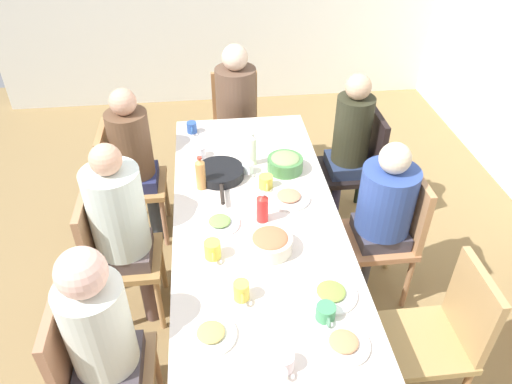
% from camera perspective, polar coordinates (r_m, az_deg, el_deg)
% --- Properties ---
extents(ground_plane, '(7.13, 7.13, 0.00)m').
position_cam_1_polar(ground_plane, '(3.32, 0.00, -12.23)').
color(ground_plane, olive).
extents(dining_table, '(2.28, 0.95, 0.73)m').
position_cam_1_polar(dining_table, '(2.85, 0.00, -3.53)').
color(dining_table, silver).
rests_on(dining_table, ground_plane).
extents(chair_0, '(0.40, 0.40, 0.90)m').
position_cam_1_polar(chair_0, '(2.51, -18.66, -18.73)').
color(chair_0, tan).
rests_on(chair_0, ground_plane).
extents(person_0, '(0.30, 0.30, 1.23)m').
position_cam_1_polar(person_0, '(2.32, -17.50, -15.61)').
color(person_0, '#453F3A').
rests_on(person_0, ground_plane).
extents(chair_1, '(0.40, 0.40, 0.90)m').
position_cam_1_polar(chair_1, '(3.13, 15.72, -4.32)').
color(chair_1, '#B27951').
rests_on(chair_1, ground_plane).
extents(person_1, '(0.33, 0.33, 1.14)m').
position_cam_1_polar(person_1, '(2.99, 14.67, -1.89)').
color(person_1, '#403E42').
rests_on(person_1, ground_plane).
extents(chair_2, '(0.40, 0.40, 0.90)m').
position_cam_1_polar(chair_2, '(3.00, -16.52, -6.74)').
color(chair_2, '#AB814B').
rests_on(chair_2, ground_plane).
extents(person_2, '(0.32, 0.32, 1.24)m').
position_cam_1_polar(person_2, '(2.83, -15.54, -3.32)').
color(person_2, brown).
rests_on(person_2, ground_plane).
extents(chair_3, '(0.40, 0.40, 0.90)m').
position_cam_1_polar(chair_3, '(4.18, -2.37, 8.45)').
color(chair_3, '#B67D4D').
rests_on(chair_3, ground_plane).
extents(person_3, '(0.33, 0.33, 1.20)m').
position_cam_1_polar(person_3, '(4.01, -2.34, 10.51)').
color(person_3, '#473845').
rests_on(person_3, ground_plane).
extents(chair_5, '(0.40, 0.40, 0.90)m').
position_cam_1_polar(chair_5, '(2.67, 21.17, -14.98)').
color(chair_5, '#A6874F').
rests_on(chair_5, ground_plane).
extents(chair_6, '(0.40, 0.40, 0.90)m').
position_cam_1_polar(chair_6, '(3.70, 11.91, 3.38)').
color(chair_6, black).
rests_on(chair_6, ground_plane).
extents(person_6, '(0.30, 0.30, 1.21)m').
position_cam_1_polar(person_6, '(3.57, 10.88, 5.92)').
color(person_6, '#2E2C4D').
rests_on(person_6, ground_plane).
extents(chair_7, '(0.40, 0.40, 0.90)m').
position_cam_1_polar(chair_7, '(3.58, -15.10, 1.64)').
color(chair_7, '#B5844D').
rests_on(chair_7, ground_plane).
extents(person_7, '(0.30, 0.30, 1.19)m').
position_cam_1_polar(person_7, '(3.46, -14.09, 4.30)').
color(person_7, '#262C43').
rests_on(person_7, ground_plane).
extents(plate_0, '(0.26, 0.26, 0.04)m').
position_cam_1_polar(plate_0, '(2.90, 3.87, -0.61)').
color(plate_0, silver).
rests_on(plate_0, dining_table).
extents(plate_1, '(0.25, 0.25, 0.04)m').
position_cam_1_polar(plate_1, '(2.38, 8.77, -11.62)').
color(plate_1, white).
rests_on(plate_1, dining_table).
extents(plate_2, '(0.22, 0.22, 0.04)m').
position_cam_1_polar(plate_2, '(2.72, -4.27, -3.60)').
color(plate_2, white).
rests_on(plate_2, dining_table).
extents(plate_3, '(0.23, 0.23, 0.04)m').
position_cam_1_polar(plate_3, '(2.21, 10.21, -17.05)').
color(plate_3, silver).
rests_on(plate_3, dining_table).
extents(plate_4, '(0.23, 0.23, 0.04)m').
position_cam_1_polar(plate_4, '(2.21, -5.29, -16.24)').
color(plate_4, white).
rests_on(plate_4, dining_table).
extents(bowl_0, '(0.23, 0.23, 0.11)m').
position_cam_1_polar(bowl_0, '(3.13, 3.43, 3.43)').
color(bowl_0, '#467D42').
rests_on(bowl_0, dining_table).
extents(bowl_1, '(0.23, 0.23, 0.11)m').
position_cam_1_polar(bowl_1, '(2.54, 1.66, -5.94)').
color(bowl_1, beige).
rests_on(bowl_1, dining_table).
extents(serving_pan, '(0.48, 0.30, 0.06)m').
position_cam_1_polar(serving_pan, '(3.08, -4.23, 2.25)').
color(serving_pan, black).
rests_on(serving_pan, dining_table).
extents(cup_0, '(0.12, 0.09, 0.10)m').
position_cam_1_polar(cup_0, '(2.51, -5.11, -6.76)').
color(cup_0, '#DBD047').
rests_on(cup_0, dining_table).
extents(cup_1, '(0.11, 0.08, 0.10)m').
position_cam_1_polar(cup_1, '(2.31, -1.72, -11.53)').
color(cup_1, '#E2CC4B').
rests_on(cup_1, dining_table).
extents(cup_2, '(0.11, 0.07, 0.08)m').
position_cam_1_polar(cup_2, '(3.57, -7.53, 7.50)').
color(cup_2, '#2E529F').
rests_on(cup_2, dining_table).
extents(cup_3, '(0.12, 0.09, 0.08)m').
position_cam_1_polar(cup_3, '(2.10, 3.29, -19.29)').
color(cup_3, white).
rests_on(cup_3, dining_table).
extents(cup_4, '(0.12, 0.09, 0.07)m').
position_cam_1_polar(cup_4, '(2.27, 8.17, -13.82)').
color(cup_4, '#43945E').
rests_on(cup_4, dining_table).
extents(cup_5, '(0.11, 0.07, 0.07)m').
position_cam_1_polar(cup_5, '(3.11, -0.97, 2.82)').
color(cup_5, white).
rests_on(cup_5, dining_table).
extents(cup_6, '(0.12, 0.09, 0.08)m').
position_cam_1_polar(cup_6, '(2.97, 1.15, 1.16)').
color(cup_6, '#DCCB47').
rests_on(cup_6, dining_table).
extents(cup_7, '(0.11, 0.07, 0.07)m').
position_cam_1_polar(cup_7, '(3.29, -6.55, 4.71)').
color(cup_7, white).
rests_on(cup_7, dining_table).
extents(bottle_0, '(0.06, 0.06, 0.22)m').
position_cam_1_polar(bottle_0, '(2.95, -6.51, 2.16)').
color(bottle_0, '#D0904B').
rests_on(bottle_0, dining_table).
extents(bottle_1, '(0.07, 0.07, 0.19)m').
position_cam_1_polar(bottle_1, '(2.70, 0.75, -1.83)').
color(bottle_1, red).
rests_on(bottle_1, dining_table).
extents(bottle_2, '(0.05, 0.05, 0.23)m').
position_cam_1_polar(bottle_2, '(3.15, -0.42, 5.01)').
color(bottle_2, silver).
rests_on(bottle_2, dining_table).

